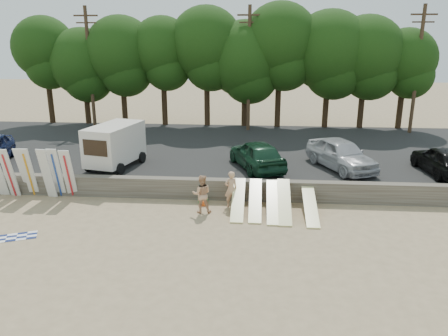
{
  "coord_description": "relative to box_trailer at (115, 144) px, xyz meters",
  "views": [
    {
      "loc": [
        2.8,
        -16.79,
        7.64
      ],
      "look_at": [
        1.2,
        3.0,
        1.57
      ],
      "focal_mm": 35.0,
      "sensor_mm": 36.0,
      "label": 1
    }
  ],
  "objects": [
    {
      "name": "surfboard_low_1",
      "position": [
        7.68,
        -4.07,
        -1.46
      ],
      "size": [
        0.56,
        2.85,
        1.08
      ],
      "primitive_type": "cube",
      "rotation": [
        0.35,
        0.0,
        0.0
      ],
      "color": "#F1EB98",
      "rests_on": "ground"
    },
    {
      "name": "surfboard_upright_2",
      "position": [
        -4.21,
        -3.27,
        -0.74
      ],
      "size": [
        0.53,
        0.73,
        2.53
      ],
      "primitive_type": "cube",
      "rotation": [
        0.25,
        0.0,
        -0.04
      ],
      "color": "silver",
      "rests_on": "ground"
    },
    {
      "name": "surfboard_upright_3",
      "position": [
        -3.55,
        -3.03,
        -0.75
      ],
      "size": [
        0.56,
        0.82,
        2.51
      ],
      "primitive_type": "cube",
      "rotation": [
        0.28,
        0.0,
        -0.08
      ],
      "color": "silver",
      "rests_on": "ground"
    },
    {
      "name": "surfboard_low_0",
      "position": [
        6.91,
        -4.08,
        -1.45
      ],
      "size": [
        0.56,
        2.84,
        1.1
      ],
      "primitive_type": "cube",
      "rotation": [
        0.35,
        0.0,
        0.0
      ],
      "color": "#F1EB98",
      "rests_on": "ground"
    },
    {
      "name": "surfboard_upright_5",
      "position": [
        -2.33,
        -3.26,
        -0.73
      ],
      "size": [
        0.58,
        0.68,
        2.55
      ],
      "primitive_type": "cube",
      "rotation": [
        0.22,
        0.0,
        -0.15
      ],
      "color": "silver",
      "rests_on": "ground"
    },
    {
      "name": "surfboard_upright_6",
      "position": [
        -1.92,
        -3.11,
        -0.73
      ],
      "size": [
        0.51,
        0.66,
        2.54
      ],
      "primitive_type": "cube",
      "rotation": [
        0.23,
        0.0,
        -0.01
      ],
      "color": "silver",
      "rests_on": "ground"
    },
    {
      "name": "gear_bag",
      "position": [
        5.23,
        -3.56,
        -1.89
      ],
      "size": [
        0.36,
        0.33,
        0.22
      ],
      "primitive_type": "cube",
      "rotation": [
        0.0,
        0.0,
        0.32
      ],
      "color": "#F25B1C",
      "rests_on": "ground"
    },
    {
      "name": "surfboard_low_2",
      "position": [
        8.46,
        -4.21,
        -1.46
      ],
      "size": [
        0.56,
        2.84,
        1.09
      ],
      "primitive_type": "cube",
      "rotation": [
        0.35,
        0.0,
        0.0
      ],
      "color": "#F1EB98",
      "rests_on": "ground"
    },
    {
      "name": "beach_towel",
      "position": [
        -1.68,
        -7.46,
        -2.0
      ],
      "size": [
        1.96,
        1.96,
        0.0
      ],
      "primitive_type": "plane",
      "rotation": [
        0.0,
        0.0,
        0.4
      ],
      "color": "white",
      "rests_on": "ground"
    },
    {
      "name": "car_1",
      "position": [
        7.68,
        0.26,
        -0.51
      ],
      "size": [
        3.48,
        5.01,
        1.58
      ],
      "primitive_type": "imported",
      "rotation": [
        0.0,
        0.0,
        3.53
      ],
      "color": "#123320",
      "rests_on": "parking_lot"
    },
    {
      "name": "car_2",
      "position": [
        12.21,
        0.64,
        -0.49
      ],
      "size": [
        3.73,
        5.15,
        1.63
      ],
      "primitive_type": "imported",
      "rotation": [
        0.0,
        0.0,
        0.43
      ],
      "color": "#A9A9AE",
      "rests_on": "parking_lot"
    },
    {
      "name": "box_trailer",
      "position": [
        0.0,
        0.0,
        0.0
      ],
      "size": [
        2.72,
        3.97,
        2.32
      ],
      "rotation": [
        0.0,
        0.0,
        -0.23
      ],
      "color": "beige",
      "rests_on": "parking_lot"
    },
    {
      "name": "surfboard_low_4",
      "position": [
        10.1,
        -4.32,
        -1.58
      ],
      "size": [
        0.56,
        2.92,
        0.84
      ],
      "primitive_type": "cube",
      "rotation": [
        0.26,
        0.0,
        0.0
      ],
      "color": "#F1EB98",
      "rests_on": "ground"
    },
    {
      "name": "treeline",
      "position": [
        5.3,
        11.96,
        4.41
      ],
      "size": [
        32.54,
        6.07,
        9.4
      ],
      "color": "#382616",
      "rests_on": "parking_lot"
    },
    {
      "name": "surfboard_upright_4",
      "position": [
        -3.3,
        -3.12,
        -0.73
      ],
      "size": [
        0.51,
        0.69,
        2.54
      ],
      "primitive_type": "cube",
      "rotation": [
        0.24,
        0.0,
        0.01
      ],
      "color": "silver",
      "rests_on": "ground"
    },
    {
      "name": "seawall",
      "position": [
        4.95,
        -2.63,
        -1.5
      ],
      "size": [
        44.0,
        0.5,
        1.0
      ],
      "primitive_type": "cube",
      "color": "#6B6356",
      "rests_on": "ground"
    },
    {
      "name": "parking_lot",
      "position": [
        4.95,
        4.87,
        -1.65
      ],
      "size": [
        44.0,
        14.5,
        0.7
      ],
      "primitive_type": "cube",
      "color": "#282828",
      "rests_on": "ground"
    },
    {
      "name": "car_3",
      "position": [
        17.29,
        0.05,
        -0.55
      ],
      "size": [
        2.24,
        4.57,
        1.5
      ],
      "primitive_type": "imported",
      "rotation": [
        0.0,
        0.0,
        3.25
      ],
      "color": "black",
      "rests_on": "parking_lot"
    },
    {
      "name": "surfboard_low_3",
      "position": [
        8.96,
        -4.27,
        -1.41
      ],
      "size": [
        0.56,
        2.81,
        1.19
      ],
      "primitive_type": "cube",
      "rotation": [
        0.38,
        0.0,
        0.0
      ],
      "color": "#F1EB98",
      "rests_on": "ground"
    },
    {
      "name": "ground",
      "position": [
        4.95,
        -5.63,
        -2.0
      ],
      "size": [
        120.0,
        120.0,
        0.0
      ],
      "primitive_type": "plane",
      "color": "tan",
      "rests_on": "ground"
    },
    {
      "name": "cooler",
      "position": [
        5.21,
        -3.23,
        -1.84
      ],
      "size": [
        0.43,
        0.37,
        0.32
      ],
      "primitive_type": "cube",
      "rotation": [
        0.0,
        0.0,
        -0.19
      ],
      "color": "green",
      "rests_on": "ground"
    },
    {
      "name": "beachgoer_a",
      "position": [
        6.54,
        -3.52,
        -1.16
      ],
      "size": [
        0.73,
        0.62,
        1.69
      ],
      "primitive_type": "imported",
      "rotation": [
        0.0,
        0.0,
        3.57
      ],
      "color": "tan",
      "rests_on": "ground"
    },
    {
      "name": "beachgoer_b",
      "position": [
        5.3,
        -4.37,
        -1.13
      ],
      "size": [
        0.92,
        0.75,
        1.75
      ],
      "primitive_type": "imported",
      "rotation": [
        0.0,
        0.0,
        3.25
      ],
      "color": "tan",
      "rests_on": "ground"
    },
    {
      "name": "surfboard_upright_7",
      "position": [
        -1.3,
        -3.15,
        -0.75
      ],
      "size": [
        0.56,
        0.81,
        2.51
      ],
      "primitive_type": "cube",
      "rotation": [
        0.28,
        0.0,
        0.07
      ],
      "color": "silver",
      "rests_on": "ground"
    },
    {
      "name": "utility_poles",
      "position": [
        6.95,
        10.37,
        3.43
      ],
      "size": [
        25.8,
        0.26,
        9.0
      ],
      "color": "#473321",
      "rests_on": "parking_lot"
    }
  ]
}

